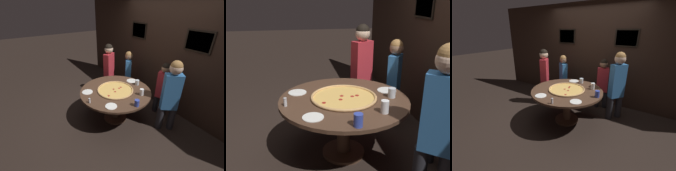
# 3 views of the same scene
# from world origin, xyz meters

# --- Properties ---
(ground_plane) EXTENTS (24.00, 24.00, 0.00)m
(ground_plane) POSITION_xyz_m (0.00, 0.00, 0.00)
(ground_plane) COLOR black
(back_wall) EXTENTS (6.40, 0.08, 2.60)m
(back_wall) POSITION_xyz_m (0.00, 1.35, 1.30)
(back_wall) COLOR black
(back_wall) RESTS_ON ground_plane
(dining_table) EXTENTS (1.49, 1.49, 0.74)m
(dining_table) POSITION_xyz_m (0.00, 0.00, 0.60)
(dining_table) COLOR #4C3323
(dining_table) RESTS_ON ground_plane
(giant_pizza) EXTENTS (0.77, 0.77, 0.03)m
(giant_pizza) POSITION_xyz_m (-0.01, -0.00, 0.75)
(giant_pizza) COLOR #EAB75B
(giant_pizza) RESTS_ON dining_table
(drink_cup_by_shaker) EXTENTS (0.08, 0.08, 0.13)m
(drink_cup_by_shaker) POSITION_xyz_m (0.44, 0.33, 0.81)
(drink_cup_by_shaker) COLOR white
(drink_cup_by_shaker) RESTS_ON dining_table
(drink_cup_far_right) EXTENTS (0.09, 0.09, 0.11)m
(drink_cup_far_right) POSITION_xyz_m (0.06, 0.55, 0.80)
(drink_cup_far_right) COLOR silver
(drink_cup_far_right) RESTS_ON dining_table
(drink_cup_beside_pizza) EXTENTS (0.09, 0.09, 0.13)m
(drink_cup_beside_pizza) POSITION_xyz_m (0.66, -0.00, 0.80)
(drink_cup_beside_pizza) COLOR #384CB7
(drink_cup_beside_pizza) RESTS_ON dining_table
(white_plate_beside_cup) EXTENTS (0.23, 0.23, 0.01)m
(white_plate_beside_cup) POSITION_xyz_m (-0.15, 0.58, 0.74)
(white_plate_beside_cup) COLOR white
(white_plate_beside_cup) RESTS_ON dining_table
(white_plate_far_back) EXTENTS (0.21, 0.21, 0.01)m
(white_plate_far_back) POSITION_xyz_m (0.42, -0.39, 0.74)
(white_plate_far_back) COLOR white
(white_plate_far_back) RESTS_ON dining_table
(white_plate_near_front) EXTENTS (0.22, 0.22, 0.01)m
(white_plate_near_front) POSITION_xyz_m (-0.27, -0.53, 0.74)
(white_plate_near_front) COLOR white
(white_plate_near_front) RESTS_ON dining_table
(condiment_shaker) EXTENTS (0.04, 0.04, 0.10)m
(condiment_shaker) POSITION_xyz_m (0.10, -0.66, 0.79)
(condiment_shaker) COLOR silver
(condiment_shaker) RESTS_ON dining_table
(diner_side_left) EXTENTS (0.34, 0.23, 1.28)m
(diner_side_left) POSITION_xyz_m (0.42, 1.01, 0.72)
(diner_side_left) COLOR #232328
(diner_side_left) RESTS_ON ground_plane
(diner_centre_back) EXTENTS (0.33, 0.29, 1.29)m
(diner_centre_back) POSITION_xyz_m (-0.65, 0.88, 0.73)
(diner_centre_back) COLOR #232328
(diner_centre_back) RESTS_ON ground_plane
(diner_far_right) EXTENTS (0.34, 0.38, 1.52)m
(diner_far_right) POSITION_xyz_m (0.85, 0.69, 0.86)
(diner_far_right) COLOR #232328
(diner_far_right) RESTS_ON ground_plane
(diner_side_right) EXTENTS (0.28, 0.39, 1.47)m
(diner_side_right) POSITION_xyz_m (-0.99, 0.48, 0.83)
(diner_side_right) COLOR #232328
(diner_side_right) RESTS_ON ground_plane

